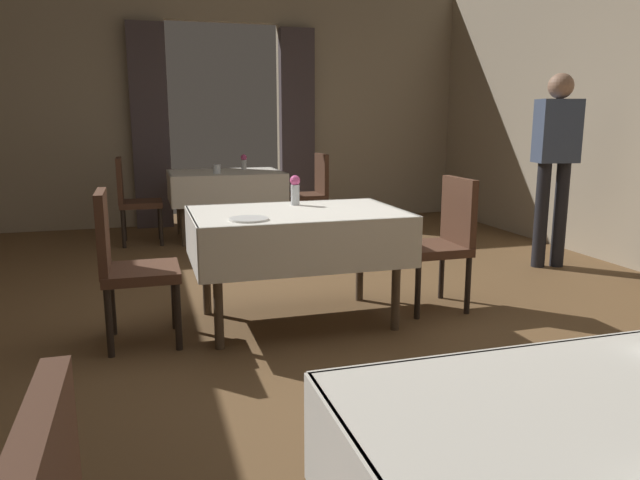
# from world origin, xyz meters

# --- Properties ---
(ground) EXTENTS (10.08, 10.08, 0.00)m
(ground) POSITION_xyz_m (0.00, 0.00, 0.00)
(ground) COLOR brown
(wall_back) EXTENTS (6.40, 0.27, 3.00)m
(wall_back) POSITION_xyz_m (0.00, 4.18, 1.51)
(wall_back) COLOR tan
(wall_back) RESTS_ON ground
(dining_table_mid) EXTENTS (1.36, 0.90, 0.75)m
(dining_table_mid) POSITION_xyz_m (-0.10, 0.12, 0.64)
(dining_table_mid) COLOR #4C3D2D
(dining_table_mid) RESTS_ON ground
(dining_table_far) EXTENTS (1.25, 0.94, 0.75)m
(dining_table_far) POSITION_xyz_m (-0.15, 3.14, 0.64)
(dining_table_far) COLOR #4C3D2D
(dining_table_far) RESTS_ON ground
(chair_mid_right) EXTENTS (0.44, 0.44, 0.93)m
(chair_mid_right) POSITION_xyz_m (0.96, 0.13, 0.52)
(chair_mid_right) COLOR black
(chair_mid_right) RESTS_ON ground
(chair_mid_left) EXTENTS (0.44, 0.44, 0.93)m
(chair_mid_left) POSITION_xyz_m (-1.17, 0.03, 0.52)
(chair_mid_left) COLOR black
(chair_mid_left) RESTS_ON ground
(chair_far_right) EXTENTS (0.44, 0.44, 0.93)m
(chair_far_right) POSITION_xyz_m (0.86, 3.14, 0.52)
(chair_far_right) COLOR black
(chair_far_right) RESTS_ON ground
(chair_far_left) EXTENTS (0.44, 0.44, 0.93)m
(chair_far_left) POSITION_xyz_m (-1.16, 3.05, 0.52)
(chair_far_left) COLOR black
(chair_far_left) RESTS_ON ground
(flower_vase_mid) EXTENTS (0.07, 0.07, 0.21)m
(flower_vase_mid) POSITION_xyz_m (-0.05, 0.38, 0.86)
(flower_vase_mid) COLOR silver
(flower_vase_mid) RESTS_ON dining_table_mid
(plate_mid_b) EXTENTS (0.23, 0.23, 0.01)m
(plate_mid_b) POSITION_xyz_m (-0.46, -0.14, 0.76)
(plate_mid_b) COLOR white
(plate_mid_b) RESTS_ON dining_table_mid
(flower_vase_far) EXTENTS (0.07, 0.07, 0.18)m
(flower_vase_far) POSITION_xyz_m (0.09, 3.30, 0.85)
(flower_vase_far) COLOR silver
(flower_vase_far) RESTS_ON dining_table_far
(glass_far_b) EXTENTS (0.08, 0.08, 0.10)m
(glass_far_b) POSITION_xyz_m (-0.27, 2.93, 0.80)
(glass_far_b) COLOR silver
(glass_far_b) RESTS_ON dining_table_far
(person_waiter_by_doorway) EXTENTS (0.39, 0.28, 1.72)m
(person_waiter_by_doorway) POSITION_xyz_m (2.48, 0.93, 1.02)
(person_waiter_by_doorway) COLOR black
(person_waiter_by_doorway) RESTS_ON ground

